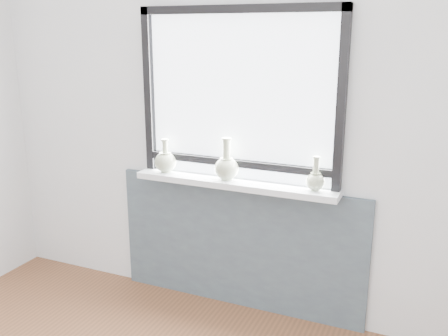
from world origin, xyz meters
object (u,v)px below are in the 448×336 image
at_px(vase_a, 165,161).
at_px(vase_b, 227,166).
at_px(windowsill, 234,183).
at_px(vase_c, 315,180).

height_order(vase_a, vase_b, vase_b).
distance_m(windowsill, vase_b, 0.12).
bearing_deg(vase_c, windowsill, -179.60).
bearing_deg(vase_b, vase_a, 179.94).
xyz_separation_m(windowsill, vase_c, (0.51, 0.00, 0.08)).
bearing_deg(vase_a, windowsill, -0.24).
bearing_deg(windowsill, vase_a, 179.76).
height_order(vase_a, vase_c, vase_a).
relative_size(vase_b, vase_c, 1.31).
bearing_deg(windowsill, vase_c, 0.40).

